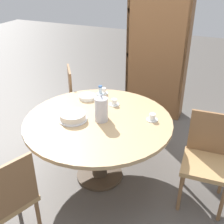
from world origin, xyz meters
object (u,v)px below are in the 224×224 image
(coffee_pot, at_px, (101,109))
(cake_main, at_px, (73,117))
(chair_a, at_px, (5,199))
(bookshelf, at_px, (157,55))
(cup_b, at_px, (114,103))
(water_bottle, at_px, (101,103))
(cup_a, at_px, (152,118))
(cup_c, at_px, (103,91))
(chair_b, at_px, (207,158))
(chair_c, at_px, (81,97))

(coffee_pot, xyz_separation_m, cake_main, (-0.25, -0.10, -0.09))
(chair_a, distance_m, bookshelf, 2.72)
(cup_b, bearing_deg, cake_main, -117.53)
(coffee_pot, bearing_deg, water_bottle, 118.03)
(chair_a, xyz_separation_m, cup_a, (0.78, 1.20, 0.26))
(cake_main, relative_size, cup_a, 2.47)
(cup_c, bearing_deg, chair_b, -19.31)
(chair_c, relative_size, cup_a, 7.80)
(chair_b, xyz_separation_m, water_bottle, (-1.06, -0.01, 0.36))
(cake_main, distance_m, cup_b, 0.51)
(chair_c, xyz_separation_m, cup_c, (0.45, -0.26, 0.26))
(chair_c, bearing_deg, water_bottle, -173.62)
(chair_c, relative_size, cup_b, 7.80)
(water_bottle, distance_m, cake_main, 0.31)
(chair_b, bearing_deg, chair_c, 154.24)
(water_bottle, bearing_deg, cup_a, 9.06)
(water_bottle, height_order, cup_c, water_bottle)
(coffee_pot, bearing_deg, cup_a, 24.11)
(cake_main, height_order, cup_c, cake_main)
(coffee_pot, height_order, cup_a, coffee_pot)
(chair_b, xyz_separation_m, coffee_pot, (-1.00, -0.13, 0.36))
(cake_main, bearing_deg, bookshelf, 79.29)
(chair_a, xyz_separation_m, cake_main, (0.08, 0.89, 0.27))
(cup_a, relative_size, cup_b, 1.00)
(chair_b, relative_size, cup_c, 7.80)
(chair_b, bearing_deg, cup_a, 169.58)
(coffee_pot, height_order, water_bottle, water_bottle)
(cup_a, bearing_deg, water_bottle, -170.94)
(bookshelf, bearing_deg, cake_main, 79.29)
(chair_a, relative_size, cup_a, 7.80)
(water_bottle, xyz_separation_m, cake_main, (-0.19, -0.22, -0.09))
(water_bottle, height_order, cup_b, water_bottle)
(coffee_pot, distance_m, water_bottle, 0.13)
(water_bottle, relative_size, cup_b, 2.70)
(chair_a, bearing_deg, cup_a, 166.75)
(bookshelf, bearing_deg, chair_c, 47.27)
(coffee_pot, xyz_separation_m, water_bottle, (-0.06, 0.12, -0.00))
(bookshelf, xyz_separation_m, cake_main, (-0.33, -1.76, -0.15))
(bookshelf, xyz_separation_m, cup_b, (-0.10, -1.31, -0.16))
(cake_main, bearing_deg, cup_c, 89.23)
(chair_c, distance_m, coffee_pot, 1.14)
(water_bottle, xyz_separation_m, cup_c, (-0.18, 0.45, -0.10))
(bookshelf, bearing_deg, chair_a, 81.05)
(coffee_pot, bearing_deg, chair_c, 129.97)
(cake_main, relative_size, cup_b, 2.47)
(chair_b, bearing_deg, water_bottle, 177.24)
(bookshelf, relative_size, water_bottle, 6.01)
(bookshelf, distance_m, cup_a, 1.52)
(chair_a, relative_size, cup_c, 7.80)
(cake_main, bearing_deg, chair_b, 10.50)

